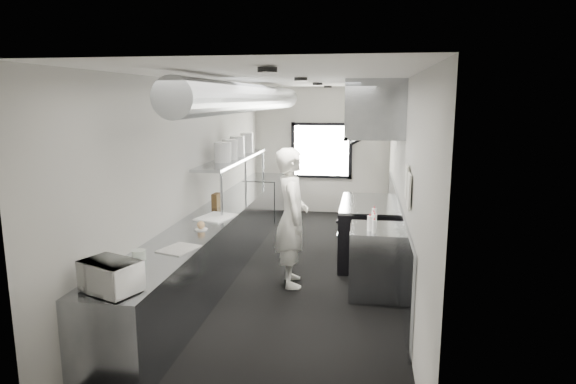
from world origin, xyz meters
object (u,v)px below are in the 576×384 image
at_px(line_cook, 292,217).
at_px(squeeze_bottle_a, 374,227).
at_px(exhaust_hood, 374,109).
at_px(bottle_station, 375,261).
at_px(squeeze_bottle_b, 370,223).
at_px(prep_counter, 211,248).
at_px(pass_shelf, 234,160).
at_px(squeeze_bottle_c, 374,222).
at_px(cutting_board, 216,217).
at_px(plate_stack_d, 247,143).
at_px(small_plate, 201,229).
at_px(range, 367,231).
at_px(microwave, 110,276).
at_px(plate_stack_a, 223,152).
at_px(deli_tub_a, 139,255).
at_px(squeeze_bottle_e, 374,215).
at_px(plate_stack_c, 237,146).
at_px(deli_tub_b, 124,263).
at_px(far_work_table, 264,198).
at_px(squeeze_bottle_d, 374,218).
at_px(plate_stack_b, 230,150).
at_px(knife_block, 216,200).

relative_size(line_cook, squeeze_bottle_a, 11.46).
xyz_separation_m(exhaust_hood, bottle_station, (0.05, -1.40, -1.94)).
bearing_deg(squeeze_bottle_b, prep_counter, 170.75).
xyz_separation_m(pass_shelf, squeeze_bottle_c, (2.32, -1.74, -0.54)).
height_order(cutting_board, squeeze_bottle_c, squeeze_bottle_c).
bearing_deg(cutting_board, plate_stack_d, 92.71).
xyz_separation_m(prep_counter, small_plate, (0.10, -0.65, 0.46)).
distance_m(range, line_cook, 1.66).
xyz_separation_m(microwave, plate_stack_a, (-0.06, 3.62, 0.69)).
relative_size(deli_tub_a, cutting_board, 0.26).
bearing_deg(squeeze_bottle_e, plate_stack_c, 145.79).
xyz_separation_m(deli_tub_a, squeeze_bottle_a, (2.41, 1.43, 0.03)).
relative_size(deli_tub_b, plate_stack_d, 0.40).
distance_m(bottle_station, squeeze_bottle_e, 0.63).
relative_size(far_work_table, plate_stack_a, 3.91).
bearing_deg(plate_stack_a, squeeze_bottle_c, -25.88).
xyz_separation_m(bottle_station, plate_stack_c, (-2.33, 1.88, 1.29)).
relative_size(deli_tub_a, deli_tub_b, 1.00).
distance_m(exhaust_hood, plate_stack_d, 2.61).
bearing_deg(far_work_table, squeeze_bottle_b, -61.38).
relative_size(bottle_station, plate_stack_d, 2.54).
height_order(pass_shelf, range, pass_shelf).
relative_size(plate_stack_a, squeeze_bottle_a, 1.85).
height_order(plate_stack_c, squeeze_bottle_a, plate_stack_c).
distance_m(prep_counter, squeeze_bottle_d, 2.33).
bearing_deg(microwave, line_cook, 88.18).
xyz_separation_m(deli_tub_b, cutting_board, (0.26, 2.15, -0.04)).
relative_size(microwave, cutting_board, 0.84).
bearing_deg(cutting_board, squeeze_bottle_c, -6.41).
height_order(microwave, squeeze_bottle_e, microwave).
bearing_deg(line_cook, range, -54.04).
distance_m(small_plate, squeeze_bottle_e, 2.31).
height_order(plate_stack_b, squeeze_bottle_d, plate_stack_b).
height_order(plate_stack_a, plate_stack_c, plate_stack_c).
bearing_deg(deli_tub_a, prep_counter, 85.66).
xyz_separation_m(range, squeeze_bottle_a, (0.08, -1.66, 0.51)).
relative_size(small_plate, knife_block, 0.78).
height_order(plate_stack_c, squeeze_bottle_c, plate_stack_c).
height_order(deli_tub_b, small_plate, deli_tub_b).
bearing_deg(prep_counter, cutting_board, 1.37).
xyz_separation_m(range, plate_stack_b, (-2.22, 0.04, 1.26)).
bearing_deg(squeeze_bottle_a, cutting_board, 168.10).
xyz_separation_m(exhaust_hood, line_cook, (-1.08, -1.22, -1.44)).
xyz_separation_m(exhaust_hood, squeeze_bottle_c, (0.03, -1.44, -1.40)).
bearing_deg(deli_tub_b, squeeze_bottle_b, 36.84).
bearing_deg(plate_stack_b, squeeze_bottle_a, -36.38).
bearing_deg(pass_shelf, cutting_board, -85.06).
distance_m(pass_shelf, far_work_table, 2.45).
height_order(range, squeeze_bottle_c, squeeze_bottle_c).
bearing_deg(squeeze_bottle_d, plate_stack_b, 150.80).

